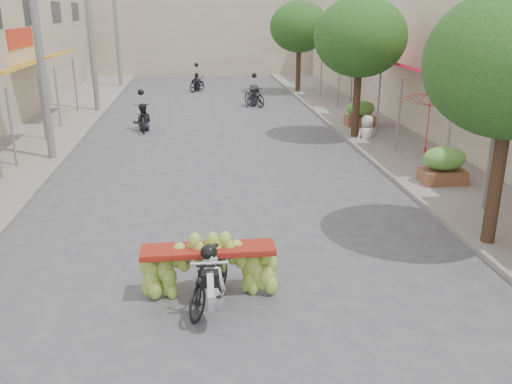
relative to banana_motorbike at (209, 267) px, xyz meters
The scene contains 16 objects.
sidewalk_left 14.24m from the banana_motorbike, 117.17° to the left, with size 4.00×60.00×0.12m, color gray.
sidewalk_right 14.72m from the banana_motorbike, 59.33° to the left, with size 4.00×60.00×0.12m, color gray.
far_building 35.77m from the banana_motorbike, 89.19° to the left, with size 20.00×6.00×7.00m, color #B1A58C.
utility_pole_mid 11.33m from the banana_motorbike, 116.88° to the left, with size 0.60×0.24×8.00m.
utility_pole_far 19.58m from the banana_motorbike, 104.70° to the left, with size 0.60×0.24×8.00m.
utility_pole_back 28.28m from the banana_motorbike, 100.04° to the left, with size 0.60×0.24×8.00m.
street_tree_mid 13.43m from the banana_motorbike, 63.13° to the left, with size 3.40×3.40×5.25m.
street_tree_far 24.58m from the banana_motorbike, 75.98° to the left, with size 3.40×3.40×5.25m.
produce_crate_mid 8.77m from the banana_motorbike, 40.14° to the left, with size 1.20×0.88×1.16m.
produce_crate_far 15.21m from the banana_motorbike, 63.84° to the left, with size 1.20×0.88×1.16m.
banana_motorbike is the anchor object (origin of this frame).
market_umbrella 9.46m from the banana_motorbike, 45.03° to the left, with size 2.32×2.32×1.95m.
pedestrian 12.97m from the banana_motorbike, 61.03° to the left, with size 0.95×0.68×1.74m.
bg_motorbike_a 14.34m from the banana_motorbike, 99.37° to the left, with size 0.86×1.86×1.95m.
bg_motorbike_b 19.60m from the banana_motorbike, 81.66° to the left, with size 1.32×1.80×1.95m.
bg_motorbike_c 25.11m from the banana_motorbike, 90.07° to the left, with size 1.30×1.69×1.95m.
Camera 1 is at (-0.62, -5.91, 4.79)m, focal length 38.00 mm.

